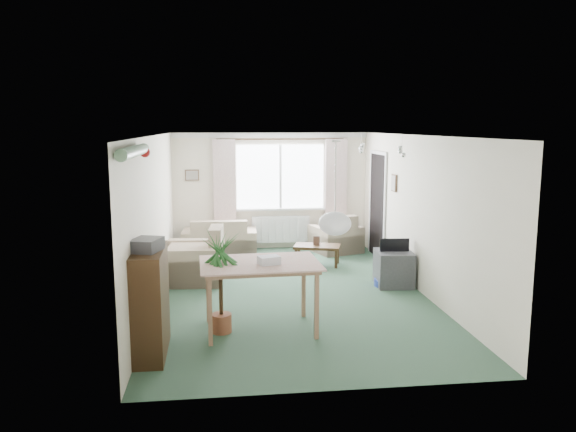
{
  "coord_description": "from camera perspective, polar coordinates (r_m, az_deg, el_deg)",
  "views": [
    {
      "loc": [
        -1.05,
        -8.26,
        2.55
      ],
      "look_at": [
        0.0,
        0.3,
        1.15
      ],
      "focal_mm": 35.0,
      "sensor_mm": 36.0,
      "label": 1
    }
  ],
  "objects": [
    {
      "name": "tv_cube",
      "position": [
        9.19,
        10.69,
        -5.24
      ],
      "size": [
        0.61,
        0.66,
        0.56
      ],
      "primitive_type": "cube",
      "rotation": [
        0.0,
        0.0,
        -0.08
      ],
      "color": "#3A3B40",
      "rests_on": "ground"
    },
    {
      "name": "pendant_lamp",
      "position": [
        6.18,
        4.78,
        -0.77
      ],
      "size": [
        0.36,
        0.36,
        0.36
      ],
      "primitive_type": "sphere",
      "color": "white"
    },
    {
      "name": "doorway",
      "position": [
        11.0,
        9.1,
        1.0
      ],
      "size": [
        0.03,
        0.95,
        2.0
      ],
      "primitive_type": "cube",
      "color": "black"
    },
    {
      "name": "gift_box",
      "position": [
        6.85,
        -1.94,
        -4.59
      ],
      "size": [
        0.29,
        0.24,
        0.12
      ],
      "primitive_type": "cube",
      "rotation": [
        0.0,
        0.0,
        0.29
      ],
      "color": "white",
      "rests_on": "dining_table"
    },
    {
      "name": "radiator",
      "position": [
        11.72,
        -0.75,
        -1.36
      ],
      "size": [
        1.2,
        0.1,
        0.55
      ],
      "primitive_type": "cube",
      "color": "white"
    },
    {
      "name": "houseplant",
      "position": [
        6.99,
        -6.85,
        -6.77
      ],
      "size": [
        0.68,
        0.68,
        1.26
      ],
      "primitive_type": "cylinder",
      "rotation": [
        0.0,
        0.0,
        -0.3
      ],
      "color": "#1D562B",
      "rests_on": "ground"
    },
    {
      "name": "bauble_cluster_b",
      "position": [
        8.39,
        11.49,
        6.79
      ],
      "size": [
        0.2,
        0.2,
        0.2
      ],
      "primitive_type": "sphere",
      "color": "silver"
    },
    {
      "name": "dining_table",
      "position": [
        7.08,
        -2.85,
        -8.24
      ],
      "size": [
        1.41,
        0.97,
        0.85
      ],
      "primitive_type": "cube",
      "rotation": [
        0.0,
        0.0,
        0.04
      ],
      "color": "tan",
      "rests_on": "ground"
    },
    {
      "name": "curtain_left",
      "position": [
        11.46,
        -6.46,
        2.75
      ],
      "size": [
        0.45,
        0.08,
        2.0
      ],
      "primitive_type": "cube",
      "color": "beige"
    },
    {
      "name": "coffee_table",
      "position": [
        10.36,
        2.98,
        -3.98
      ],
      "size": [
        0.93,
        0.68,
        0.37
      ],
      "primitive_type": "cube",
      "rotation": [
        0.0,
        0.0,
        -0.29
      ],
      "color": "black",
      "rests_on": "ground"
    },
    {
      "name": "sofa",
      "position": [
        11.22,
        -6.95,
        -2.09
      ],
      "size": [
        1.49,
        0.83,
        0.73
      ],
      "primitive_type": "cube",
      "rotation": [
        0.0,
        0.0,
        3.1
      ],
      "color": "beige",
      "rests_on": "ground"
    },
    {
      "name": "curtain_rod",
      "position": [
        11.48,
        -0.75,
        7.82
      ],
      "size": [
        2.6,
        0.03,
        0.03
      ],
      "primitive_type": "cube",
      "color": "black"
    },
    {
      "name": "armchair_left",
      "position": [
        9.39,
        -9.59,
        -3.83
      ],
      "size": [
        1.03,
        1.08,
        0.9
      ],
      "primitive_type": "cube",
      "rotation": [
        0.0,
        0.0,
        -1.65
      ],
      "color": "tan",
      "rests_on": "ground"
    },
    {
      "name": "tinsel_garland",
      "position": [
        6.03,
        -15.38,
        6.34
      ],
      "size": [
        1.6,
        1.6,
        0.12
      ],
      "primitive_type": "cylinder",
      "color": "#196626"
    },
    {
      "name": "photo_frame",
      "position": [
        10.34,
        2.91,
        -2.5
      ],
      "size": [
        0.12,
        0.02,
        0.16
      ],
      "primitive_type": "cube",
      "rotation": [
        0.0,
        0.0,
        -0.03
      ],
      "color": "#4D3327",
      "rests_on": "coffee_table"
    },
    {
      "name": "wall_picture_back",
      "position": [
        11.54,
        -9.73,
        4.12
      ],
      "size": [
        0.28,
        0.03,
        0.22
      ],
      "primitive_type": "cube",
      "color": "brown"
    },
    {
      "name": "window",
      "position": [
        11.6,
        -0.79,
        4.02
      ],
      "size": [
        1.8,
        0.03,
        1.3
      ],
      "primitive_type": "cube",
      "color": "white"
    },
    {
      "name": "armchair_corner",
      "position": [
        11.43,
        4.88,
        -1.71
      ],
      "size": [
        1.09,
        1.06,
        0.78
      ],
      "primitive_type": "cube",
      "rotation": [
        0.0,
        0.0,
        3.48
      ],
      "color": "beige",
      "rests_on": "ground"
    },
    {
      "name": "wall_picture_right",
      "position": [
        9.98,
        10.73,
        3.31
      ],
      "size": [
        0.03,
        0.24,
        0.3
      ],
      "primitive_type": "cube",
      "color": "brown"
    },
    {
      "name": "curtain_right",
      "position": [
        11.71,
        4.88,
        2.91
      ],
      "size": [
        0.45,
        0.08,
        2.0
      ],
      "primitive_type": "cube",
      "color": "beige"
    },
    {
      "name": "bauble_cluster_a",
      "position": [
        9.46,
        7.45,
        7.15
      ],
      "size": [
        0.2,
        0.2,
        0.2
      ],
      "primitive_type": "sphere",
      "color": "silver"
    },
    {
      "name": "pet_bed",
      "position": [
        9.21,
        10.41,
        -6.67
      ],
      "size": [
        0.68,
        0.68,
        0.11
      ],
      "primitive_type": "cylinder",
      "rotation": [
        0.0,
        0.0,
        -0.32
      ],
      "color": "navy",
      "rests_on": "ground"
    },
    {
      "name": "hifi_box",
      "position": [
        6.27,
        -14.2,
        -2.86
      ],
      "size": [
        0.38,
        0.42,
        0.14
      ],
      "primitive_type": "cube",
      "rotation": [
        0.0,
        0.0,
        -0.32
      ],
      "color": "#3C3C41",
      "rests_on": "bookshelf"
    },
    {
      "name": "ground",
      "position": [
        8.71,
        0.24,
        -7.81
      ],
      "size": [
        6.5,
        6.5,
        0.0
      ],
      "primitive_type": "plane",
      "color": "#2F4E3B"
    },
    {
      "name": "bookshelf",
      "position": [
        6.51,
        -13.79,
        -8.49
      ],
      "size": [
        0.33,
        0.98,
        1.2
      ],
      "primitive_type": "cube",
      "rotation": [
        0.0,
        0.0,
        0.01
      ],
      "color": "black",
      "rests_on": "ground"
    }
  ]
}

